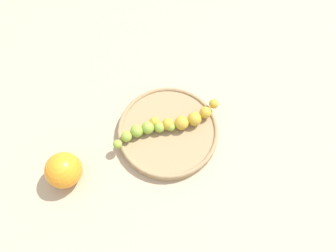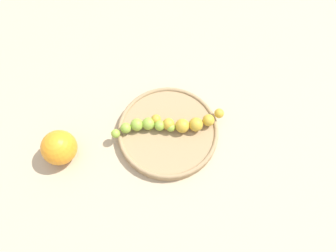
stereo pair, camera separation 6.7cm
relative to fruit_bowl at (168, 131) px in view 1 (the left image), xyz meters
The scene contains 5 objects.
ground_plane 0.01m from the fruit_bowl, ahead, with size 2.40×2.40×0.00m, color tan.
fruit_bowl is the anchor object (origin of this frame).
banana_green 0.06m from the fruit_bowl, behind, with size 0.14×0.06×0.03m.
banana_spotted 0.05m from the fruit_bowl, 22.18° to the left, with size 0.16×0.07×0.03m.
orange_fruit 0.24m from the fruit_bowl, 157.35° to the right, with size 0.08×0.08×0.08m, color orange.
Camera 1 is at (-0.01, -0.30, 0.64)m, focal length 32.38 mm.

